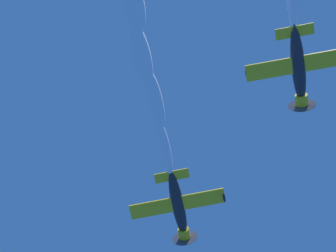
# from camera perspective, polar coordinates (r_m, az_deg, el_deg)

# --- Properties ---
(airplane_lead) EXTENTS (9.38, 8.77, 3.28)m
(airplane_lead) POSITION_cam_1_polar(r_m,az_deg,el_deg) (66.52, 0.95, -7.36)
(airplane_lead) COLOR #232328
(airplane_left_wingman) EXTENTS (9.39, 8.69, 2.79)m
(airplane_left_wingman) POSITION_cam_1_polar(r_m,az_deg,el_deg) (61.45, 11.76, 5.11)
(airplane_left_wingman) COLOR #232328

